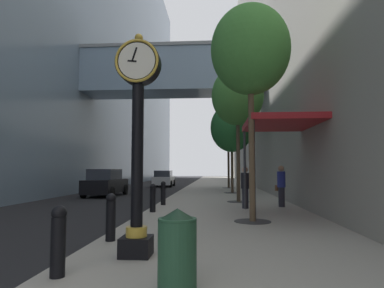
{
  "coord_description": "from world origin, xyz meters",
  "views": [
    {
      "loc": [
        2.67,
        -1.05,
        1.71
      ],
      "look_at": [
        0.92,
        23.99,
        3.59
      ],
      "focal_mm": 31.55,
      "sensor_mm": 36.0,
      "label": 1
    }
  ],
  "objects_px": {
    "street_tree_mid_far": "(232,128)",
    "car_white_mid": "(164,179)",
    "bollard_third": "(137,204)",
    "street_tree_mid_near": "(238,96)",
    "car_black_near": "(106,183)",
    "bollard_nearest": "(58,239)",
    "street_tree_far": "(228,128)",
    "pedestrian_by_clock": "(245,186)",
    "pedestrian_walking": "(281,185)",
    "street_clock": "(138,132)",
    "bollard_fourth": "(153,197)",
    "street_tree_near": "(250,51)",
    "bollard_second": "(111,216)",
    "trash_bin": "(177,247)",
    "bollard_fifth": "(163,192)"
  },
  "relations": [
    {
      "from": "pedestrian_by_clock",
      "to": "car_black_near",
      "type": "distance_m",
      "value": 11.07
    },
    {
      "from": "bollard_third",
      "to": "pedestrian_by_clock",
      "type": "bearing_deg",
      "value": 48.24
    },
    {
      "from": "street_tree_far",
      "to": "car_white_mid",
      "type": "height_order",
      "value": "street_tree_far"
    },
    {
      "from": "pedestrian_walking",
      "to": "car_white_mid",
      "type": "relative_size",
      "value": 0.41
    },
    {
      "from": "trash_bin",
      "to": "car_white_mid",
      "type": "relative_size",
      "value": 0.25
    },
    {
      "from": "street_clock",
      "to": "bollard_third",
      "type": "bearing_deg",
      "value": 103.07
    },
    {
      "from": "street_clock",
      "to": "street_tree_far",
      "type": "xyz_separation_m",
      "value": [
        2.55,
        22.68,
        2.79
      ]
    },
    {
      "from": "bollard_nearest",
      "to": "car_white_mid",
      "type": "height_order",
      "value": "car_white_mid"
    },
    {
      "from": "bollard_third",
      "to": "bollard_fourth",
      "type": "xyz_separation_m",
      "value": [
        0.0,
        2.5,
        0.0
      ]
    },
    {
      "from": "car_white_mid",
      "to": "street_tree_mid_near",
      "type": "bearing_deg",
      "value": -69.43
    },
    {
      "from": "bollard_third",
      "to": "bollard_fourth",
      "type": "distance_m",
      "value": 2.5
    },
    {
      "from": "bollard_second",
      "to": "street_tree_mid_far",
      "type": "xyz_separation_m",
      "value": [
        3.42,
        15.27,
        3.81
      ]
    },
    {
      "from": "street_clock",
      "to": "car_black_near",
      "type": "bearing_deg",
      "value": 110.31
    },
    {
      "from": "bollard_nearest",
      "to": "street_tree_far",
      "type": "xyz_separation_m",
      "value": [
        3.42,
        23.92,
        4.52
      ]
    },
    {
      "from": "pedestrian_walking",
      "to": "bollard_fourth",
      "type": "bearing_deg",
      "value": -157.59
    },
    {
      "from": "bollard_nearest",
      "to": "bollard_fifth",
      "type": "bearing_deg",
      "value": 90.0
    },
    {
      "from": "bollard_nearest",
      "to": "pedestrian_by_clock",
      "type": "bearing_deg",
      "value": 68.55
    },
    {
      "from": "street_tree_mid_far",
      "to": "car_black_near",
      "type": "bearing_deg",
      "value": -169.99
    },
    {
      "from": "bollard_third",
      "to": "street_tree_mid_near",
      "type": "distance_m",
      "value": 8.76
    },
    {
      "from": "street_tree_mid_far",
      "to": "street_tree_far",
      "type": "relative_size",
      "value": 0.89
    },
    {
      "from": "bollard_fourth",
      "to": "street_tree_far",
      "type": "bearing_deg",
      "value": 78.24
    },
    {
      "from": "bollard_fourth",
      "to": "car_black_near",
      "type": "relative_size",
      "value": 0.24
    },
    {
      "from": "street_clock",
      "to": "street_tree_mid_far",
      "type": "bearing_deg",
      "value": 81.23
    },
    {
      "from": "bollard_fourth",
      "to": "street_tree_mid_near",
      "type": "height_order",
      "value": "street_tree_mid_near"
    },
    {
      "from": "bollard_second",
      "to": "bollard_third",
      "type": "xyz_separation_m",
      "value": [
        0.0,
        2.5,
        0.0
      ]
    },
    {
      "from": "car_white_mid",
      "to": "bollard_third",
      "type": "bearing_deg",
      "value": -83.12
    },
    {
      "from": "car_white_mid",
      "to": "bollard_nearest",
      "type": "bearing_deg",
      "value": -84.33
    },
    {
      "from": "bollard_fifth",
      "to": "car_black_near",
      "type": "height_order",
      "value": "car_black_near"
    },
    {
      "from": "street_tree_mid_far",
      "to": "pedestrian_walking",
      "type": "bearing_deg",
      "value": -78.57
    },
    {
      "from": "bollard_nearest",
      "to": "street_tree_far",
      "type": "bearing_deg",
      "value": 81.86
    },
    {
      "from": "bollard_third",
      "to": "pedestrian_by_clock",
      "type": "xyz_separation_m",
      "value": [
        3.51,
        3.93,
        0.34
      ]
    },
    {
      "from": "trash_bin",
      "to": "bollard_fourth",
      "type": "bearing_deg",
      "value": 102.93
    },
    {
      "from": "bollard_second",
      "to": "car_black_near",
      "type": "height_order",
      "value": "car_black_near"
    },
    {
      "from": "street_tree_near",
      "to": "trash_bin",
      "type": "distance_m",
      "value": 7.67
    },
    {
      "from": "street_tree_mid_near",
      "to": "car_black_near",
      "type": "xyz_separation_m",
      "value": [
        -8.13,
        4.72,
        -4.47
      ]
    },
    {
      "from": "pedestrian_by_clock",
      "to": "pedestrian_walking",
      "type": "bearing_deg",
      "value": 22.97
    },
    {
      "from": "bollard_fifth",
      "to": "trash_bin",
      "type": "relative_size",
      "value": 0.99
    },
    {
      "from": "street_tree_mid_near",
      "to": "car_white_mid",
      "type": "height_order",
      "value": "street_tree_mid_near"
    },
    {
      "from": "street_tree_near",
      "to": "street_tree_mid_far",
      "type": "xyz_separation_m",
      "value": [
        -0.0,
        12.3,
        -0.91
      ]
    },
    {
      "from": "street_tree_mid_far",
      "to": "car_white_mid",
      "type": "relative_size",
      "value": 1.42
    },
    {
      "from": "pedestrian_by_clock",
      "to": "street_tree_mid_far",
      "type": "bearing_deg",
      "value": 90.57
    },
    {
      "from": "car_white_mid",
      "to": "street_tree_mid_far",
      "type": "bearing_deg",
      "value": -59.17
    },
    {
      "from": "street_tree_mid_far",
      "to": "bollard_third",
      "type": "bearing_deg",
      "value": -104.99
    },
    {
      "from": "bollard_second",
      "to": "pedestrian_walking",
      "type": "bearing_deg",
      "value": 54.43
    },
    {
      "from": "street_tree_mid_near",
      "to": "street_tree_mid_far",
      "type": "relative_size",
      "value": 1.11
    },
    {
      "from": "bollard_nearest",
      "to": "bollard_fourth",
      "type": "xyz_separation_m",
      "value": [
        0.0,
        7.5,
        0.0
      ]
    },
    {
      "from": "street_tree_mid_near",
      "to": "trash_bin",
      "type": "bearing_deg",
      "value": -97.69
    },
    {
      "from": "bollard_fourth",
      "to": "car_black_near",
      "type": "distance_m",
      "value": 10.01
    },
    {
      "from": "bollard_nearest",
      "to": "street_tree_mid_near",
      "type": "xyz_separation_m",
      "value": [
        3.42,
        11.62,
        4.62
      ]
    },
    {
      "from": "street_clock",
      "to": "car_white_mid",
      "type": "distance_m",
      "value": 27.24
    }
  ]
}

